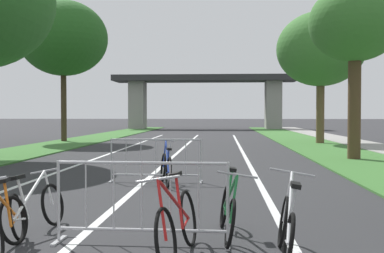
{
  "coord_description": "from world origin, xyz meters",
  "views": [
    {
      "loc": [
        1.88,
        -2.1,
        1.65
      ],
      "look_at": [
        0.42,
        20.68,
        1.03
      ],
      "focal_mm": 44.22,
      "sensor_mm": 36.0,
      "label": 1
    }
  ],
  "objects_px": {
    "crowd_barrier_nearest": "(142,203)",
    "bicycle_silver_3": "(286,228)",
    "tree_right_cypress_far": "(321,49)",
    "bicycle_orange_4": "(6,222)",
    "bicycle_red_5": "(178,225)",
    "tree_right_pine_near": "(355,25)",
    "bicycle_white_1": "(34,209)",
    "crowd_barrier_second": "(156,161)",
    "bicycle_blue_0": "(166,168)",
    "tree_left_oak_near": "(63,38)",
    "bicycle_green_2": "(228,211)"
  },
  "relations": [
    {
      "from": "crowd_barrier_nearest",
      "to": "bicycle_silver_3",
      "type": "xyz_separation_m",
      "value": [
        1.73,
        -0.56,
        -0.15
      ]
    },
    {
      "from": "tree_right_cypress_far",
      "to": "bicycle_orange_4",
      "type": "height_order",
      "value": "tree_right_cypress_far"
    },
    {
      "from": "tree_right_cypress_far",
      "to": "bicycle_red_5",
      "type": "distance_m",
      "value": 22.34
    },
    {
      "from": "tree_right_pine_near",
      "to": "crowd_barrier_nearest",
      "type": "relative_size",
      "value": 2.79
    },
    {
      "from": "bicycle_white_1",
      "to": "bicycle_orange_4",
      "type": "relative_size",
      "value": 1.01
    },
    {
      "from": "tree_right_cypress_far",
      "to": "crowd_barrier_second",
      "type": "xyz_separation_m",
      "value": [
        -6.97,
        -15.06,
        -4.66
      ]
    },
    {
      "from": "bicycle_white_1",
      "to": "bicycle_orange_4",
      "type": "xyz_separation_m",
      "value": [
        -0.0,
        -0.83,
        0.01
      ]
    },
    {
      "from": "bicycle_blue_0",
      "to": "bicycle_red_5",
      "type": "xyz_separation_m",
      "value": [
        0.81,
        -5.61,
        0.01
      ]
    },
    {
      "from": "tree_right_pine_near",
      "to": "bicycle_orange_4",
      "type": "relative_size",
      "value": 3.77
    },
    {
      "from": "crowd_barrier_second",
      "to": "bicycle_white_1",
      "type": "xyz_separation_m",
      "value": [
        -0.97,
        -5.0,
        -0.17
      ]
    },
    {
      "from": "tree_right_pine_near",
      "to": "bicycle_blue_0",
      "type": "height_order",
      "value": "tree_right_pine_near"
    },
    {
      "from": "tree_right_cypress_far",
      "to": "bicycle_orange_4",
      "type": "relative_size",
      "value": 4.37
    },
    {
      "from": "tree_left_oak_near",
      "to": "bicycle_red_5",
      "type": "relative_size",
      "value": 4.66
    },
    {
      "from": "tree_right_pine_near",
      "to": "bicycle_red_5",
      "type": "xyz_separation_m",
      "value": [
        -5.19,
        -11.81,
        -4.41
      ]
    },
    {
      "from": "tree_left_oak_near",
      "to": "tree_right_pine_near",
      "type": "distance_m",
      "value": 17.32
    },
    {
      "from": "bicycle_blue_0",
      "to": "bicycle_green_2",
      "type": "bearing_deg",
      "value": -87.12
    },
    {
      "from": "bicycle_white_1",
      "to": "bicycle_green_2",
      "type": "height_order",
      "value": "bicycle_green_2"
    },
    {
      "from": "crowd_barrier_nearest",
      "to": "bicycle_white_1",
      "type": "height_order",
      "value": "crowd_barrier_nearest"
    },
    {
      "from": "bicycle_green_2",
      "to": "bicycle_silver_3",
      "type": "relative_size",
      "value": 1.01
    },
    {
      "from": "bicycle_silver_3",
      "to": "bicycle_orange_4",
      "type": "distance_m",
      "value": 3.29
    },
    {
      "from": "tree_right_pine_near",
      "to": "bicycle_silver_3",
      "type": "height_order",
      "value": "tree_right_pine_near"
    },
    {
      "from": "bicycle_red_5",
      "to": "bicycle_green_2",
      "type": "bearing_deg",
      "value": -112.35
    },
    {
      "from": "crowd_barrier_nearest",
      "to": "bicycle_silver_3",
      "type": "distance_m",
      "value": 1.83
    },
    {
      "from": "bicycle_silver_3",
      "to": "bicycle_red_5",
      "type": "xyz_separation_m",
      "value": [
        -1.22,
        -0.02,
        0.02
      ]
    },
    {
      "from": "tree_right_pine_near",
      "to": "bicycle_green_2",
      "type": "height_order",
      "value": "tree_right_pine_near"
    },
    {
      "from": "bicycle_silver_3",
      "to": "tree_right_cypress_far",
      "type": "bearing_deg",
      "value": 82.23
    },
    {
      "from": "crowd_barrier_second",
      "to": "bicycle_white_1",
      "type": "height_order",
      "value": "crowd_barrier_second"
    },
    {
      "from": "tree_right_pine_near",
      "to": "bicycle_red_5",
      "type": "bearing_deg",
      "value": -113.71
    },
    {
      "from": "bicycle_white_1",
      "to": "bicycle_blue_0",
      "type": "bearing_deg",
      "value": 81.59
    },
    {
      "from": "bicycle_blue_0",
      "to": "bicycle_red_5",
      "type": "relative_size",
      "value": 0.96
    },
    {
      "from": "crowd_barrier_nearest",
      "to": "bicycle_silver_3",
      "type": "height_order",
      "value": "crowd_barrier_nearest"
    },
    {
      "from": "crowd_barrier_second",
      "to": "bicycle_green_2",
      "type": "height_order",
      "value": "crowd_barrier_second"
    },
    {
      "from": "tree_right_pine_near",
      "to": "crowd_barrier_second",
      "type": "distance_m",
      "value": 9.6
    },
    {
      "from": "bicycle_white_1",
      "to": "bicycle_silver_3",
      "type": "relative_size",
      "value": 1.0
    },
    {
      "from": "tree_left_oak_near",
      "to": "bicycle_silver_3",
      "type": "relative_size",
      "value": 4.92
    },
    {
      "from": "bicycle_white_1",
      "to": "bicycle_red_5",
      "type": "height_order",
      "value": "bicycle_red_5"
    },
    {
      "from": "tree_right_cypress_far",
      "to": "crowd_barrier_second",
      "type": "relative_size",
      "value": 3.24
    },
    {
      "from": "crowd_barrier_second",
      "to": "bicycle_blue_0",
      "type": "distance_m",
      "value": 0.47
    },
    {
      "from": "tree_left_oak_near",
      "to": "bicycle_blue_0",
      "type": "height_order",
      "value": "tree_left_oak_near"
    },
    {
      "from": "tree_right_cypress_far",
      "to": "crowd_barrier_second",
      "type": "height_order",
      "value": "tree_right_cypress_far"
    },
    {
      "from": "tree_right_pine_near",
      "to": "bicycle_orange_4",
      "type": "height_order",
      "value": "tree_right_pine_near"
    },
    {
      "from": "bicycle_blue_0",
      "to": "bicycle_green_2",
      "type": "distance_m",
      "value": 4.82
    },
    {
      "from": "tree_left_oak_near",
      "to": "bicycle_blue_0",
      "type": "distance_m",
      "value": 19.06
    },
    {
      "from": "tree_left_oak_near",
      "to": "bicycle_orange_4",
      "type": "xyz_separation_m",
      "value": [
        6.74,
        -21.82,
        -5.71
      ]
    },
    {
      "from": "bicycle_white_1",
      "to": "bicycle_silver_3",
      "type": "bearing_deg",
      "value": -9.17
    },
    {
      "from": "bicycle_blue_0",
      "to": "bicycle_silver_3",
      "type": "xyz_separation_m",
      "value": [
        2.03,
        -5.58,
        -0.01
      ]
    },
    {
      "from": "bicycle_white_1",
      "to": "tree_right_cypress_far",
      "type": "bearing_deg",
      "value": 75.08
    },
    {
      "from": "bicycle_blue_0",
      "to": "bicycle_red_5",
      "type": "distance_m",
      "value": 5.66
    },
    {
      "from": "crowd_barrier_nearest",
      "to": "bicycle_blue_0",
      "type": "height_order",
      "value": "crowd_barrier_nearest"
    },
    {
      "from": "tree_right_pine_near",
      "to": "bicycle_white_1",
      "type": "height_order",
      "value": "tree_right_pine_near"
    }
  ]
}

